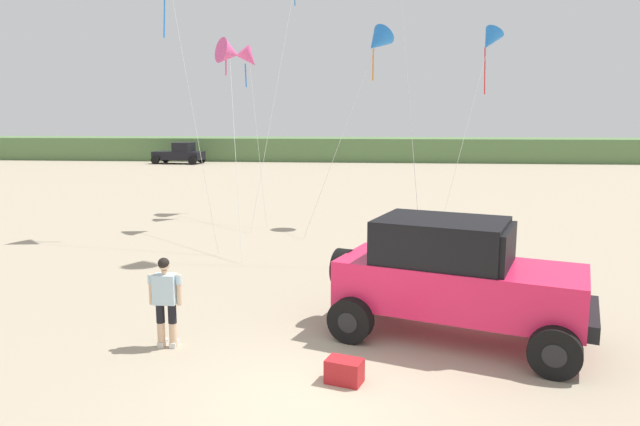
{
  "coord_description": "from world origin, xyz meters",
  "views": [
    {
      "loc": [
        0.82,
        -7.9,
        4.08
      ],
      "look_at": [
        -0.21,
        3.02,
        2.27
      ],
      "focal_mm": 31.78,
      "sensor_mm": 36.0,
      "label": 1
    }
  ],
  "objects_px": {
    "kite_black_sled": "(377,42)",
    "distant_pickup": "(180,154)",
    "cooler_box": "(344,371)",
    "kite_white_parafoil": "(230,53)",
    "kite_yellow_diamond": "(249,58)",
    "jeep": "(455,276)",
    "person_watching": "(166,297)",
    "kite_red_delta": "(490,40)"
  },
  "relations": [
    {
      "from": "jeep",
      "to": "kite_black_sled",
      "type": "xyz_separation_m",
      "value": [
        -1.47,
        11.35,
        5.73
      ]
    },
    {
      "from": "jeep",
      "to": "cooler_box",
      "type": "bearing_deg",
      "value": -133.41
    },
    {
      "from": "cooler_box",
      "to": "kite_red_delta",
      "type": "xyz_separation_m",
      "value": [
        5.16,
        16.62,
        7.15
      ]
    },
    {
      "from": "distant_pickup",
      "to": "kite_yellow_diamond",
      "type": "relative_size",
      "value": 0.67
    },
    {
      "from": "cooler_box",
      "to": "kite_yellow_diamond",
      "type": "height_order",
      "value": "kite_yellow_diamond"
    },
    {
      "from": "kite_black_sled",
      "to": "distant_pickup",
      "type": "bearing_deg",
      "value": 121.21
    },
    {
      "from": "cooler_box",
      "to": "kite_black_sled",
      "type": "distance_m",
      "value": 15.02
    },
    {
      "from": "distant_pickup",
      "to": "kite_white_parafoil",
      "type": "distance_m",
      "value": 33.8
    },
    {
      "from": "cooler_box",
      "to": "distant_pickup",
      "type": "distance_m",
      "value": 46.8
    },
    {
      "from": "cooler_box",
      "to": "kite_white_parafoil",
      "type": "distance_m",
      "value": 14.86
    },
    {
      "from": "person_watching",
      "to": "kite_red_delta",
      "type": "distance_m",
      "value": 18.78
    },
    {
      "from": "jeep",
      "to": "cooler_box",
      "type": "height_order",
      "value": "jeep"
    },
    {
      "from": "kite_white_parafoil",
      "to": "kite_yellow_diamond",
      "type": "height_order",
      "value": "kite_yellow_diamond"
    },
    {
      "from": "jeep",
      "to": "kite_yellow_diamond",
      "type": "distance_m",
      "value": 15.72
    },
    {
      "from": "kite_black_sled",
      "to": "kite_yellow_diamond",
      "type": "distance_m",
      "value": 5.55
    },
    {
      "from": "kite_black_sled",
      "to": "kite_yellow_diamond",
      "type": "relative_size",
      "value": 1.06
    },
    {
      "from": "person_watching",
      "to": "kite_yellow_diamond",
      "type": "distance_m",
      "value": 15.28
    },
    {
      "from": "jeep",
      "to": "person_watching",
      "type": "bearing_deg",
      "value": -169.67
    },
    {
      "from": "kite_white_parafoil",
      "to": "kite_yellow_diamond",
      "type": "distance_m",
      "value": 2.7
    },
    {
      "from": "kite_red_delta",
      "to": "kite_white_parafoil",
      "type": "relative_size",
      "value": 1.14
    },
    {
      "from": "jeep",
      "to": "kite_white_parafoil",
      "type": "bearing_deg",
      "value": 123.11
    },
    {
      "from": "distant_pickup",
      "to": "kite_yellow_diamond",
      "type": "xyz_separation_m",
      "value": [
        12.9,
        -28.11,
        5.64
      ]
    },
    {
      "from": "jeep",
      "to": "person_watching",
      "type": "distance_m",
      "value": 5.32
    },
    {
      "from": "cooler_box",
      "to": "kite_red_delta",
      "type": "bearing_deg",
      "value": 90.3
    },
    {
      "from": "kite_black_sled",
      "to": "kite_white_parafoil",
      "type": "xyz_separation_m",
      "value": [
        -5.36,
        -0.87,
        -0.44
      ]
    },
    {
      "from": "kite_black_sled",
      "to": "cooler_box",
      "type": "bearing_deg",
      "value": -92.08
    },
    {
      "from": "jeep",
      "to": "kite_red_delta",
      "type": "relative_size",
      "value": 0.63
    },
    {
      "from": "cooler_box",
      "to": "kite_white_parafoil",
      "type": "relative_size",
      "value": 0.08
    },
    {
      "from": "distant_pickup",
      "to": "kite_black_sled",
      "type": "height_order",
      "value": "kite_black_sled"
    },
    {
      "from": "kite_black_sled",
      "to": "kite_white_parafoil",
      "type": "bearing_deg",
      "value": -170.78
    },
    {
      "from": "distant_pickup",
      "to": "kite_red_delta",
      "type": "bearing_deg",
      "value": -49.51
    },
    {
      "from": "kite_black_sled",
      "to": "kite_yellow_diamond",
      "type": "xyz_separation_m",
      "value": [
        -5.23,
        1.82,
        -0.35
      ]
    },
    {
      "from": "person_watching",
      "to": "distant_pickup",
      "type": "relative_size",
      "value": 0.35
    },
    {
      "from": "distant_pickup",
      "to": "kite_red_delta",
      "type": "xyz_separation_m",
      "value": [
        22.81,
        -26.72,
        6.41
      ]
    },
    {
      "from": "kite_white_parafoil",
      "to": "kite_yellow_diamond",
      "type": "relative_size",
      "value": 0.98
    },
    {
      "from": "distant_pickup",
      "to": "kite_white_parafoil",
      "type": "relative_size",
      "value": 0.68
    },
    {
      "from": "jeep",
      "to": "kite_red_delta",
      "type": "xyz_separation_m",
      "value": [
        3.21,
        14.55,
        6.14
      ]
    },
    {
      "from": "cooler_box",
      "to": "kite_white_parafoil",
      "type": "xyz_separation_m",
      "value": [
        -4.88,
        12.54,
        6.3
      ]
    },
    {
      "from": "cooler_box",
      "to": "distant_pickup",
      "type": "height_order",
      "value": "distant_pickup"
    },
    {
      "from": "person_watching",
      "to": "kite_red_delta",
      "type": "height_order",
      "value": "kite_red_delta"
    },
    {
      "from": "jeep",
      "to": "kite_red_delta",
      "type": "distance_m",
      "value": 16.12
    },
    {
      "from": "kite_yellow_diamond",
      "to": "person_watching",
      "type": "bearing_deg",
      "value": -84.03
    }
  ]
}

